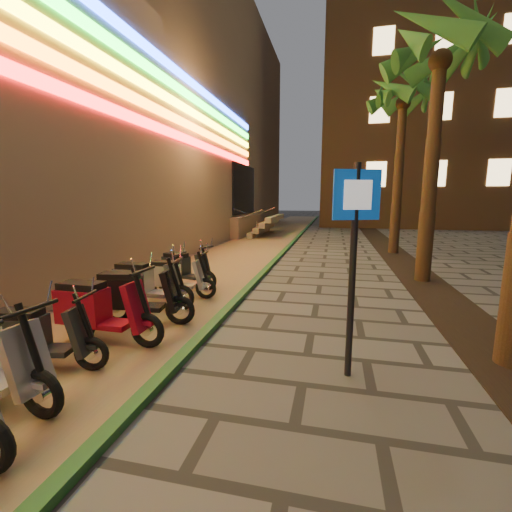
% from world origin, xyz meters
% --- Properties ---
extents(ground, '(120.00, 120.00, 0.00)m').
position_xyz_m(ground, '(0.00, 0.00, 0.00)').
color(ground, '#474442').
rests_on(ground, ground).
extents(parking_strip, '(3.40, 60.00, 0.01)m').
position_xyz_m(parking_strip, '(-2.60, 10.00, 0.01)').
color(parking_strip, '#8C7251').
rests_on(parking_strip, ground).
extents(green_curb, '(0.18, 60.00, 0.10)m').
position_xyz_m(green_curb, '(-0.90, 10.00, 0.05)').
color(green_curb, '#225B26').
rests_on(green_curb, ground).
extents(planting_strip, '(1.20, 40.00, 0.02)m').
position_xyz_m(planting_strip, '(3.60, 5.00, 0.01)').
color(planting_strip, black).
rests_on(planting_strip, ground).
extents(apartment_block, '(18.00, 16.06, 25.00)m').
position_xyz_m(apartment_block, '(9.00, 32.00, 12.50)').
color(apartment_block, brown).
rests_on(apartment_block, ground).
extents(palm_c, '(2.97, 3.02, 6.91)m').
position_xyz_m(palm_c, '(3.60, 7.00, 5.73)').
color(palm_c, '#472D19').
rests_on(palm_c, ground).
extents(palm_d, '(2.97, 3.02, 7.16)m').
position_xyz_m(palm_d, '(3.60, 12.00, 5.94)').
color(palm_d, '#472D19').
rests_on(palm_d, ground).
extents(pedestrian_sign, '(0.56, 0.26, 2.70)m').
position_xyz_m(pedestrian_sign, '(1.40, 1.19, 1.75)').
color(pedestrian_sign, black).
rests_on(pedestrian_sign, ground).
extents(scooter_5, '(1.54, 0.65, 1.08)m').
position_xyz_m(scooter_5, '(-2.66, 0.44, 0.47)').
color(scooter_5, black).
rests_on(scooter_5, ground).
extents(scooter_6, '(1.79, 0.63, 1.27)m').
position_xyz_m(scooter_6, '(-2.44, 1.38, 0.55)').
color(scooter_6, black).
rests_on(scooter_6, ground).
extents(scooter_7, '(1.77, 0.72, 1.24)m').
position_xyz_m(scooter_7, '(-2.35, 2.26, 0.54)').
color(scooter_7, black).
rests_on(scooter_7, ground).
extents(scooter_8, '(1.73, 0.61, 1.22)m').
position_xyz_m(scooter_8, '(-2.67, 3.15, 0.53)').
color(scooter_8, black).
rests_on(scooter_8, ground).
extents(scooter_9, '(1.57, 0.55, 1.10)m').
position_xyz_m(scooter_9, '(-2.40, 3.97, 0.48)').
color(scooter_9, black).
rests_on(scooter_9, ground).
extents(scooter_10, '(1.60, 0.79, 1.13)m').
position_xyz_m(scooter_10, '(-2.62, 4.94, 0.49)').
color(scooter_10, black).
rests_on(scooter_10, ground).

